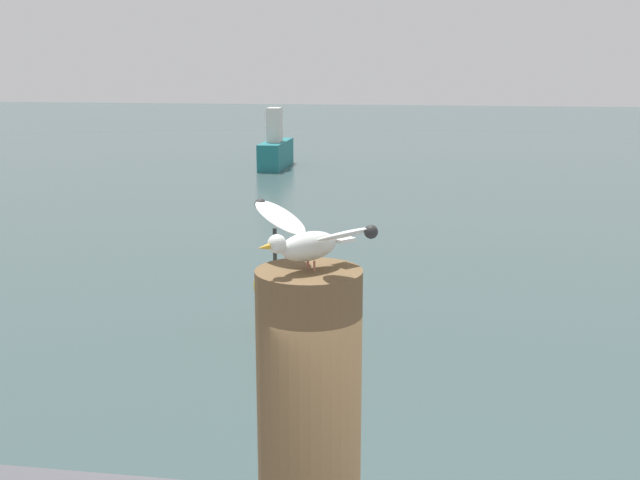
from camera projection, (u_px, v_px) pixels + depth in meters
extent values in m
cylinder|color=brown|center=(309.00, 407.00, 2.79)|extent=(0.37, 0.37, 1.02)
cylinder|color=#C66E60|center=(308.00, 264.00, 2.70)|extent=(0.01, 0.01, 0.04)
cylinder|color=#C66E60|center=(314.00, 266.00, 2.67)|extent=(0.01, 0.01, 0.04)
ellipsoid|color=silver|center=(309.00, 246.00, 2.66)|extent=(0.22, 0.23, 0.10)
sphere|color=silver|center=(277.00, 244.00, 2.57)|extent=(0.06, 0.06, 0.06)
cone|color=gold|center=(263.00, 247.00, 2.54)|extent=(0.05, 0.05, 0.02)
cube|color=silver|center=(341.00, 239.00, 2.75)|extent=(0.11, 0.11, 0.01)
ellipsoid|color=silver|center=(280.00, 217.00, 2.79)|extent=(0.28, 0.27, 0.10)
sphere|color=#2A2A2A|center=(261.00, 204.00, 2.88)|extent=(0.04, 0.04, 0.04)
ellipsoid|color=silver|center=(345.00, 234.00, 2.51)|extent=(0.28, 0.27, 0.10)
sphere|color=#2A2A2A|center=(371.00, 232.00, 2.41)|extent=(0.04, 0.04, 0.04)
cube|color=#1E7075|center=(276.00, 154.00, 25.27)|extent=(0.71, 2.62, 0.85)
cone|color=#1E7075|center=(284.00, 148.00, 26.68)|extent=(0.62, 0.62, 0.62)
cube|color=silver|center=(274.00, 125.00, 24.90)|extent=(0.42, 0.67, 1.08)
cylinder|color=yellow|center=(276.00, 316.00, 10.00)|extent=(0.44, 0.44, 0.35)
sphere|color=yellow|center=(275.00, 285.00, 9.91)|extent=(0.56, 0.56, 0.56)
cylinder|color=#2D2D2D|center=(275.00, 248.00, 9.80)|extent=(0.05, 0.05, 0.50)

